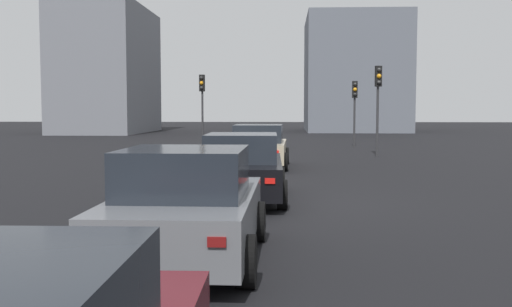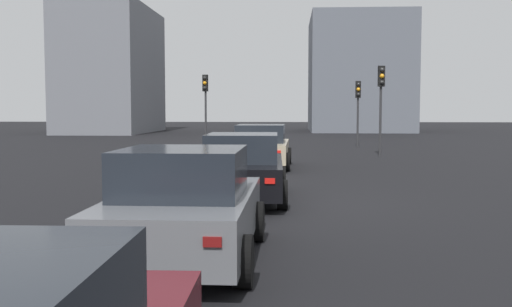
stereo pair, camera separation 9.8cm
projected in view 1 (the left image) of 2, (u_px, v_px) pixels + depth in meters
ground_plane at (303, 207)px, 13.61m from camera, size 160.00×160.00×0.20m
car_beige_right_lead at (259, 147)px, 21.61m from camera, size 4.32×2.18×1.54m
car_black_right_second at (242, 168)px, 13.91m from camera, size 4.48×2.10×1.55m
car_grey_right_third at (187, 207)px, 8.35m from camera, size 4.11×2.09×1.58m
traffic_light_near_left at (202, 95)px, 32.62m from camera, size 0.32×0.30×3.94m
traffic_light_near_right at (378, 91)px, 26.37m from camera, size 0.32×0.30×3.97m
traffic_light_far_left at (355, 100)px, 32.37m from camera, size 0.32×0.28×3.58m
building_facade_left at (354, 75)px, 56.58m from camera, size 11.88×9.03×10.55m
building_facade_center at (108, 70)px, 52.74m from camera, size 12.83×6.72×10.89m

